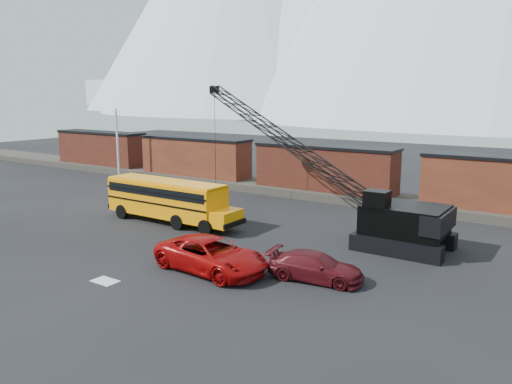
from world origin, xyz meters
TOP-DOWN VIEW (x-y plane):
  - ground at (0.00, 0.00)m, footprint 160.00×160.00m
  - gravel_berm at (0.00, 22.00)m, footprint 120.00×5.00m
  - boxcar_west_far at (-32.00, 22.00)m, footprint 13.70×3.10m
  - boxcar_west_near at (-16.00, 22.00)m, footprint 13.70×3.10m
  - boxcar_mid at (0.00, 22.00)m, footprint 13.70×3.10m
  - utility_pole at (-24.00, 18.00)m, footprint 1.40×0.24m
  - snow_patch at (0.50, -4.00)m, footprint 1.40×0.90m
  - school_bus at (-5.21, 6.71)m, footprint 11.65×2.65m
  - red_pickup at (4.09, 0.27)m, footprint 6.84×3.55m
  - maroon_suv at (9.37, 2.26)m, footprint 5.26×2.77m
  - crawler_crane at (1.74, 12.33)m, footprint 21.78×7.07m

SIDE VIEW (x-z plane):
  - ground at x=0.00m, z-range 0.00..0.00m
  - snow_patch at x=0.50m, z-range 0.00..0.02m
  - gravel_berm at x=0.00m, z-range 0.00..0.70m
  - maroon_suv at x=9.37m, z-range 0.00..1.45m
  - red_pickup at x=4.09m, z-range 0.00..1.84m
  - school_bus at x=-5.21m, z-range 0.20..3.39m
  - boxcar_west_far at x=-32.00m, z-range 0.68..4.85m
  - boxcar_west_near at x=-16.00m, z-range 0.68..4.85m
  - boxcar_mid at x=0.00m, z-range 0.68..4.85m
  - utility_pole at x=-24.00m, z-range 0.15..8.15m
  - crawler_crane at x=1.74m, z-range 0.76..11.17m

